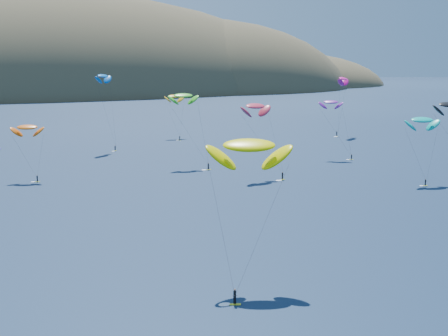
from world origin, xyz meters
name	(u,v)px	position (x,y,z in m)	size (l,w,h in m)	color
island	(50,103)	(39.40, 562.36, -10.74)	(730.00, 300.00, 210.00)	#3D3526
kitesurfer_1	(27,127)	(-35.01, 131.90, 13.47)	(8.76, 8.10, 15.72)	#C7D417
kitesurfer_2	(249,145)	(-16.27, 44.10, 18.91)	(13.46, 14.11, 22.08)	#C7D417
kitesurfer_3	(183,96)	(8.94, 135.75, 20.16)	(8.92, 13.38, 22.58)	#C7D417
kitesurfer_4	(103,76)	(-4.49, 175.36, 24.83)	(8.54, 8.90, 27.19)	#C7D417
kitesurfer_5	(422,120)	(54.20, 87.89, 15.63)	(9.70, 8.21, 18.17)	#C7D417
kitesurfer_6	(331,102)	(55.64, 130.01, 17.31)	(7.88, 10.98, 19.35)	#C7D417
kitesurfer_8	(343,79)	(92.25, 175.67, 22.61)	(10.11, 9.48, 25.32)	#C7D417
kitesurfer_9	(255,106)	(19.80, 111.68, 18.49)	(10.16, 11.54, 21.14)	#C7D417
kitesurfer_11	(174,96)	(28.98, 198.13, 16.02)	(8.28, 12.29, 18.30)	#C7D417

